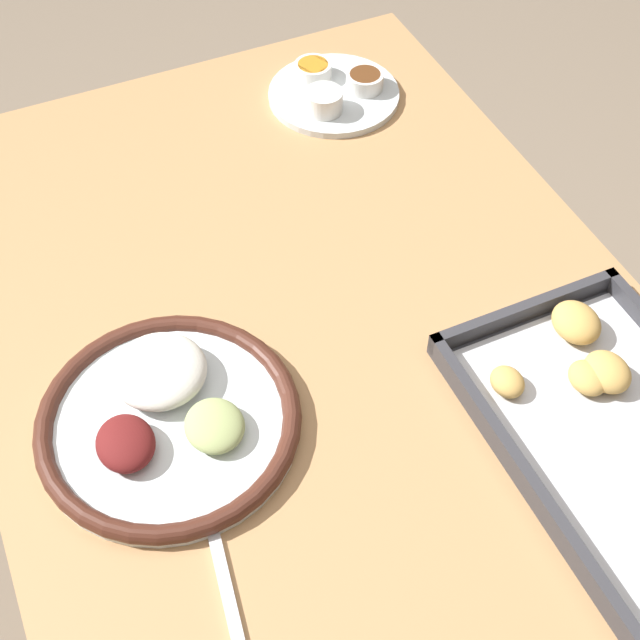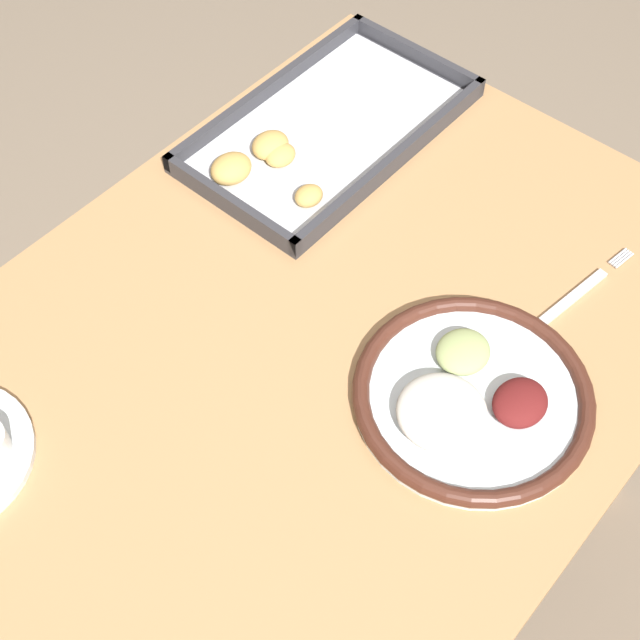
% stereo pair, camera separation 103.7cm
% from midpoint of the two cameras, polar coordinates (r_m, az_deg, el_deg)
% --- Properties ---
extents(ground_plane, '(8.00, 8.00, 0.00)m').
position_cam_midpoint_polar(ground_plane, '(1.57, -12.29, -29.28)').
color(ground_plane, '#7A6B59').
extents(dining_table, '(1.06, 0.75, 0.71)m').
position_cam_midpoint_polar(dining_table, '(1.00, -18.70, -24.96)').
color(dining_table, '#AD7F51').
rests_on(dining_table, ground_plane).
extents(dinner_plate, '(0.27, 0.27, 0.05)m').
position_cam_midpoint_polar(dinner_plate, '(0.83, -8.82, -29.87)').
color(dinner_plate, silver).
rests_on(dinner_plate, dining_table).
extents(fork, '(0.22, 0.04, 0.00)m').
position_cam_midpoint_polar(fork, '(0.86, 1.78, -20.71)').
color(fork, silver).
rests_on(fork, dining_table).
extents(baking_tray, '(0.42, 0.24, 0.04)m').
position_cam_midpoint_polar(baking_tray, '(1.01, -16.33, -3.58)').
color(baking_tray, '#333338').
rests_on(baking_tray, dining_table).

